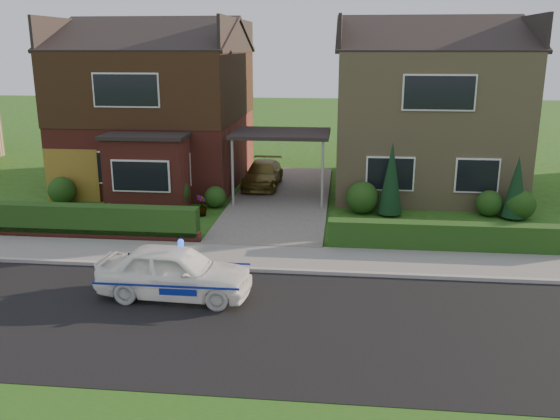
# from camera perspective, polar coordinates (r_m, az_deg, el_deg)

# --- Properties ---
(ground) EXTENTS (120.00, 120.00, 0.00)m
(ground) POSITION_cam_1_polar(r_m,az_deg,el_deg) (13.68, -4.85, -10.60)
(ground) COLOR #1D5216
(ground) RESTS_ON ground
(road) EXTENTS (60.00, 6.00, 0.02)m
(road) POSITION_cam_1_polar(r_m,az_deg,el_deg) (13.68, -4.85, -10.60)
(road) COLOR black
(road) RESTS_ON ground
(kerb) EXTENTS (60.00, 0.16, 0.12)m
(kerb) POSITION_cam_1_polar(r_m,az_deg,el_deg) (16.41, -2.84, -5.77)
(kerb) COLOR #9E9993
(kerb) RESTS_ON ground
(sidewalk) EXTENTS (60.00, 2.00, 0.10)m
(sidewalk) POSITION_cam_1_polar(r_m,az_deg,el_deg) (17.38, -2.31, -4.56)
(sidewalk) COLOR slate
(sidewalk) RESTS_ON ground
(driveway) EXTENTS (3.80, 12.00, 0.12)m
(driveway) POSITION_cam_1_polar(r_m,az_deg,el_deg) (23.93, 0.10, 1.10)
(driveway) COLOR #666059
(driveway) RESTS_ON ground
(house_left) EXTENTS (7.50, 9.53, 7.25)m
(house_left) POSITION_cam_1_polar(r_m,az_deg,el_deg) (27.31, -11.59, 10.57)
(house_left) COLOR maroon
(house_left) RESTS_ON ground
(house_right) EXTENTS (7.50, 8.06, 7.25)m
(house_right) POSITION_cam_1_polar(r_m,az_deg,el_deg) (26.36, 13.66, 9.96)
(house_right) COLOR #9F8A61
(house_right) RESTS_ON ground
(carport_link) EXTENTS (3.80, 3.00, 2.77)m
(carport_link) POSITION_cam_1_polar(r_m,az_deg,el_deg) (23.37, 0.10, 7.25)
(carport_link) COLOR black
(carport_link) RESTS_ON ground
(garage_door) EXTENTS (2.20, 0.10, 2.10)m
(garage_door) POSITION_cam_1_polar(r_m,az_deg,el_deg) (24.97, -19.37, 3.16)
(garage_door) COLOR olive
(garage_door) RESTS_ON ground
(dwarf_wall) EXTENTS (7.70, 0.25, 0.36)m
(dwarf_wall) POSITION_cam_1_polar(r_m,az_deg,el_deg) (20.07, -18.41, -2.20)
(dwarf_wall) COLOR maroon
(dwarf_wall) RESTS_ON ground
(hedge_left) EXTENTS (7.50, 0.55, 0.90)m
(hedge_left) POSITION_cam_1_polar(r_m,az_deg,el_deg) (20.25, -18.20, -2.56)
(hedge_left) COLOR #1A3611
(hedge_left) RESTS_ON ground
(hedge_right) EXTENTS (7.50, 0.55, 0.80)m
(hedge_right) POSITION_cam_1_polar(r_m,az_deg,el_deg) (18.71, 16.19, -3.87)
(hedge_right) COLOR #1A3611
(hedge_right) RESTS_ON ground
(shrub_left_far) EXTENTS (1.08, 1.08, 1.08)m
(shrub_left_far) POSITION_cam_1_polar(r_m,az_deg,el_deg) (24.78, -20.24, 1.78)
(shrub_left_far) COLOR #1A3611
(shrub_left_far) RESTS_ON ground
(shrub_left_mid) EXTENTS (1.32, 1.32, 1.32)m
(shrub_left_mid) POSITION_cam_1_polar(r_m,az_deg,el_deg) (22.93, -10.34, 1.75)
(shrub_left_mid) COLOR #1A3611
(shrub_left_mid) RESTS_ON ground
(shrub_left_near) EXTENTS (0.84, 0.84, 0.84)m
(shrub_left_near) POSITION_cam_1_polar(r_m,az_deg,el_deg) (22.88, -6.26, 1.26)
(shrub_left_near) COLOR #1A3611
(shrub_left_near) RESTS_ON ground
(shrub_right_near) EXTENTS (1.20, 1.20, 1.20)m
(shrub_right_near) POSITION_cam_1_polar(r_m,az_deg,el_deg) (22.13, 7.93, 1.20)
(shrub_right_near) COLOR #1A3611
(shrub_right_near) RESTS_ON ground
(shrub_right_mid) EXTENTS (0.96, 0.96, 0.96)m
(shrub_right_mid) POSITION_cam_1_polar(r_m,az_deg,el_deg) (22.88, 19.50, 0.61)
(shrub_right_mid) COLOR #1A3611
(shrub_right_mid) RESTS_ON ground
(shrub_right_far) EXTENTS (1.08, 1.08, 1.08)m
(shrub_right_far) POSITION_cam_1_polar(r_m,az_deg,el_deg) (22.84, 22.12, 0.48)
(shrub_right_far) COLOR #1A3611
(shrub_right_far) RESTS_ON ground
(conifer_a) EXTENTS (0.90, 0.90, 2.60)m
(conifer_a) POSITION_cam_1_polar(r_m,az_deg,el_deg) (21.83, 10.64, 2.77)
(conifer_a) COLOR black
(conifer_a) RESTS_ON ground
(conifer_b) EXTENTS (0.90, 0.90, 2.20)m
(conifer_b) POSITION_cam_1_polar(r_m,az_deg,el_deg) (22.66, 21.77, 1.87)
(conifer_b) COLOR black
(conifer_b) RESTS_ON ground
(police_car) EXTENTS (3.51, 3.88, 1.46)m
(police_car) POSITION_cam_1_polar(r_m,az_deg,el_deg) (14.85, -10.09, -5.90)
(police_car) COLOR white
(police_car) RESTS_ON ground
(driveway_car) EXTENTS (1.52, 3.67, 1.06)m
(driveway_car) POSITION_cam_1_polar(r_m,az_deg,el_deg) (25.75, -1.67, 3.48)
(driveway_car) COLOR brown
(driveway_car) RESTS_ON driveway
(potted_plant_a) EXTENTS (0.47, 0.35, 0.83)m
(potted_plant_a) POSITION_cam_1_polar(r_m,az_deg,el_deg) (21.03, -16.20, -0.56)
(potted_plant_a) COLOR gray
(potted_plant_a) RESTS_ON ground
(potted_plant_b) EXTENTS (0.52, 0.49, 0.73)m
(potted_plant_b) POSITION_cam_1_polar(r_m,az_deg,el_deg) (19.54, -8.77, -1.46)
(potted_plant_b) COLOR gray
(potted_plant_b) RESTS_ON ground
(potted_plant_c) EXTENTS (0.53, 0.53, 0.76)m
(potted_plant_c) POSITION_cam_1_polar(r_m,az_deg,el_deg) (21.78, -7.58, 0.38)
(potted_plant_c) COLOR gray
(potted_plant_c) RESTS_ON ground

